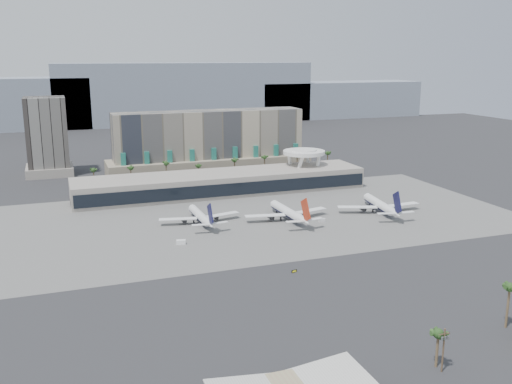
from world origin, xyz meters
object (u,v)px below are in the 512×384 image
object	(u,v)px
airliner_left	(200,216)
service_vehicle_a	(181,242)
airliner_right	(380,205)
airliner_centre	(288,212)
service_vehicle_b	(322,220)
utility_pole	(444,347)
taxiway_sign	(294,271)

from	to	relation	value
airliner_left	service_vehicle_a	world-z (taller)	airliner_left
airliner_right	service_vehicle_a	xyz separation A→B (m)	(-107.37, -15.48, -3.03)
airliner_centre	service_vehicle_b	xyz separation A→B (m)	(14.29, -8.64, -3.11)
utility_pole	airliner_centre	xyz separation A→B (m)	(16.49, 140.73, -3.22)
utility_pole	airliner_centre	distance (m)	141.73
service_vehicle_a	airliner_left	bearing A→B (deg)	73.59
utility_pole	airliner_centre	world-z (taller)	airliner_centre
utility_pole	airliner_left	bearing A→B (deg)	99.59
service_vehicle_a	service_vehicle_b	xyz separation A→B (m)	(71.78, 10.21, -0.15)
airliner_left	airliner_right	bearing A→B (deg)	-8.77
service_vehicle_b	airliner_centre	bearing A→B (deg)	153.64
taxiway_sign	airliner_left	bearing A→B (deg)	91.31
airliner_right	service_vehicle_a	bearing A→B (deg)	-163.72
utility_pole	service_vehicle_b	distance (m)	135.77
service_vehicle_a	service_vehicle_b	distance (m)	72.50
airliner_right	taxiway_sign	xyz separation A→B (m)	(-74.65, -61.67, -3.48)
airliner_left	airliner_right	xyz separation A→B (m)	(91.68, -12.46, 0.40)
airliner_centre	service_vehicle_b	bearing A→B (deg)	-33.56
airliner_centre	airliner_left	bearing A→B (deg)	165.35
service_vehicle_a	taxiway_sign	size ratio (longest dim) A/B	1.71
utility_pole	service_vehicle_b	xyz separation A→B (m)	(30.78, 132.08, -6.33)
utility_pole	airliner_left	xyz separation A→B (m)	(-25.30, 149.82, -3.55)
taxiway_sign	service_vehicle_b	bearing A→B (deg)	43.67
utility_pole	service_vehicle_a	size ratio (longest dim) A/B	3.06
taxiway_sign	utility_pole	bearing A→B (deg)	-95.39
utility_pole	airliner_left	distance (m)	151.98
airliner_left	airliner_right	world-z (taller)	airliner_right
airliner_centre	service_vehicle_b	distance (m)	16.99
airliner_left	utility_pole	bearing A→B (deg)	-81.44
airliner_right	service_vehicle_a	distance (m)	108.52
service_vehicle_b	airliner_left	bearing A→B (deg)	167.28
airliner_left	service_vehicle_a	size ratio (longest dim) A/B	10.50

